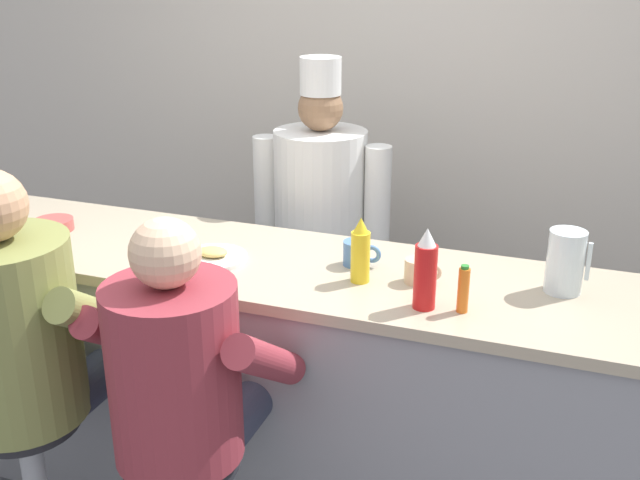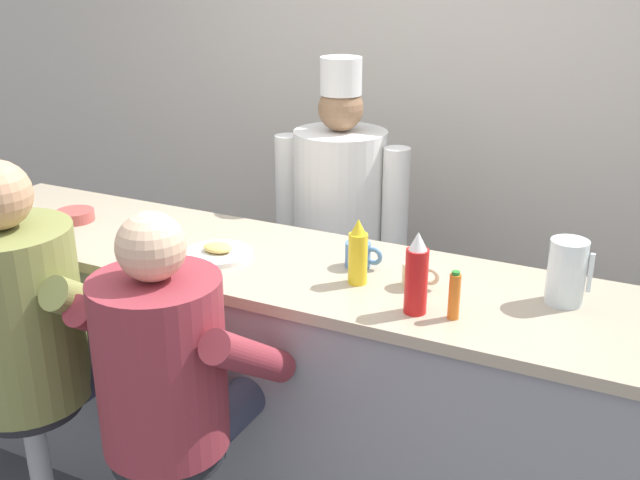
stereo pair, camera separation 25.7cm
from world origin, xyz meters
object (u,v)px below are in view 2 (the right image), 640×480
(water_pitcher_clear, at_px, (567,272))
(breakfast_plate, at_px, (218,252))
(cereal_bowl, at_px, (75,216))
(diner_seated_maroon, at_px, (169,374))
(ketchup_bottle_red, at_px, (416,275))
(diner_seated_olive, at_px, (26,323))
(hot_sauce_bottle_orange, at_px, (454,296))
(coffee_mug_tan, at_px, (416,275))
(coffee_mug_blue, at_px, (359,255))
(cook_in_whites_near, at_px, (340,224))
(mustard_bottle_yellow, at_px, (358,254))

(water_pitcher_clear, xyz_separation_m, breakfast_plate, (-1.21, -0.16, -0.09))
(cereal_bowl, height_order, diner_seated_maroon, diner_seated_maroon)
(cereal_bowl, bearing_deg, ketchup_bottle_red, -6.64)
(ketchup_bottle_red, relative_size, diner_seated_olive, 0.18)
(ketchup_bottle_red, bearing_deg, hot_sauce_bottle_orange, 5.80)
(cereal_bowl, height_order, coffee_mug_tan, coffee_mug_tan)
(coffee_mug_blue, bearing_deg, cook_in_whites_near, 120.11)
(cereal_bowl, bearing_deg, coffee_mug_tan, 0.08)
(mustard_bottle_yellow, xyz_separation_m, diner_seated_maroon, (-0.39, -0.55, -0.27))
(diner_seated_maroon, bearing_deg, breakfast_plate, 107.41)
(coffee_mug_tan, relative_size, diner_seated_olive, 0.09)
(water_pitcher_clear, xyz_separation_m, coffee_mug_tan, (-0.46, -0.09, -0.06))
(hot_sauce_bottle_orange, height_order, diner_seated_olive, diner_seated_olive)
(water_pitcher_clear, bearing_deg, hot_sauce_bottle_orange, -137.05)
(cereal_bowl, bearing_deg, cook_in_whites_near, 39.96)
(coffee_mug_blue, bearing_deg, coffee_mug_tan, -17.19)
(breakfast_plate, bearing_deg, mustard_bottle_yellow, 0.80)
(ketchup_bottle_red, distance_m, coffee_mug_blue, 0.40)
(water_pitcher_clear, height_order, coffee_mug_tan, water_pitcher_clear)
(mustard_bottle_yellow, bearing_deg, cereal_bowl, 177.52)
(ketchup_bottle_red, xyz_separation_m, diner_seated_olive, (-1.23, -0.42, -0.25))
(hot_sauce_bottle_orange, distance_m, coffee_mug_blue, 0.49)
(diner_seated_maroon, xyz_separation_m, cook_in_whites_near, (-0.05, 1.34, 0.05))
(mustard_bottle_yellow, relative_size, breakfast_plate, 0.91)
(breakfast_plate, distance_m, diner_seated_maroon, 0.59)
(hot_sauce_bottle_orange, distance_m, coffee_mug_tan, 0.25)
(cereal_bowl, relative_size, diner_seated_olive, 0.11)
(cook_in_whites_near, bearing_deg, diner_seated_olive, -112.47)
(mustard_bottle_yellow, bearing_deg, ketchup_bottle_red, -26.60)
(water_pitcher_clear, height_order, breakfast_plate, water_pitcher_clear)
(breakfast_plate, bearing_deg, diner_seated_maroon, -72.59)
(diner_seated_olive, relative_size, cook_in_whites_near, 0.89)
(cereal_bowl, bearing_deg, water_pitcher_clear, 2.76)
(hot_sauce_bottle_orange, relative_size, cereal_bowl, 0.99)
(cook_in_whites_near, bearing_deg, mustard_bottle_yellow, -61.26)
(hot_sauce_bottle_orange, xyz_separation_m, cook_in_whites_near, (-0.80, 0.90, -0.19))
(diner_seated_olive, bearing_deg, diner_seated_maroon, -0.42)
(coffee_mug_tan, relative_size, diner_seated_maroon, 0.09)
(diner_seated_olive, bearing_deg, mustard_bottle_yellow, 28.84)
(coffee_mug_tan, xyz_separation_m, cook_in_whites_near, (-0.62, 0.73, -0.15))
(coffee_mug_tan, bearing_deg, ketchup_bottle_red, -71.18)
(coffee_mug_tan, bearing_deg, coffee_mug_blue, 162.81)
(water_pitcher_clear, height_order, cereal_bowl, water_pitcher_clear)
(cereal_bowl, distance_m, diner_seated_olive, 0.70)
(mustard_bottle_yellow, bearing_deg, coffee_mug_tan, 17.47)
(hot_sauce_bottle_orange, relative_size, cook_in_whites_near, 0.09)
(ketchup_bottle_red, relative_size, mustard_bottle_yellow, 1.16)
(water_pitcher_clear, relative_size, cereal_bowl, 1.35)
(breakfast_plate, xyz_separation_m, coffee_mug_blue, (0.50, 0.14, 0.03))
(ketchup_bottle_red, height_order, hot_sauce_bottle_orange, ketchup_bottle_red)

